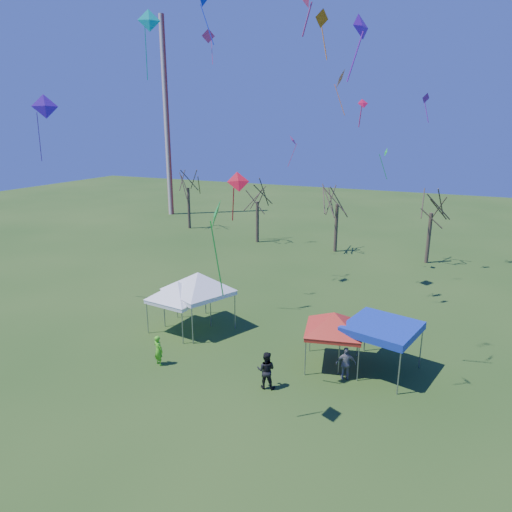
# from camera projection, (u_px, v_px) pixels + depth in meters

# --- Properties ---
(ground) EXTENTS (140.00, 140.00, 0.00)m
(ground) POSITION_uv_depth(u_px,v_px,m) (251.00, 379.00, 22.02)
(ground) COLOR #244516
(ground) RESTS_ON ground
(radio_mast) EXTENTS (0.70, 0.70, 25.00)m
(radio_mast) POSITION_uv_depth(u_px,v_px,m) (167.00, 120.00, 59.44)
(radio_mast) COLOR silver
(radio_mast) RESTS_ON ground
(tree_0) EXTENTS (3.83, 3.83, 8.44)m
(tree_0) POSITION_uv_depth(u_px,v_px,m) (187.00, 173.00, 52.47)
(tree_0) COLOR #3D2D21
(tree_0) RESTS_ON ground
(tree_1) EXTENTS (3.42, 3.42, 7.54)m
(tree_1) POSITION_uv_depth(u_px,v_px,m) (257.00, 187.00, 46.26)
(tree_1) COLOR #3D2D21
(tree_1) RESTS_ON ground
(tree_2) EXTENTS (3.71, 3.71, 8.18)m
(tree_2) POSITION_uv_depth(u_px,v_px,m) (338.00, 186.00, 42.55)
(tree_2) COLOR #3D2D21
(tree_2) RESTS_ON ground
(tree_3) EXTENTS (3.59, 3.59, 7.91)m
(tree_3) POSITION_uv_depth(u_px,v_px,m) (433.00, 195.00, 38.98)
(tree_3) COLOR #3D2D21
(tree_3) RESTS_ON ground
(tent_white_west) EXTENTS (3.97, 3.97, 3.52)m
(tent_white_west) POSITION_uv_depth(u_px,v_px,m) (178.00, 285.00, 26.53)
(tent_white_west) COLOR gray
(tent_white_west) RESTS_ON ground
(tent_white_mid) EXTENTS (4.29, 4.29, 4.05)m
(tent_white_mid) POSITION_uv_depth(u_px,v_px,m) (198.00, 276.00, 26.72)
(tent_white_mid) COLOR gray
(tent_white_mid) RESTS_ON ground
(tent_red) EXTENTS (3.71, 3.71, 3.35)m
(tent_red) POSITION_uv_depth(u_px,v_px,m) (334.00, 316.00, 22.55)
(tent_red) COLOR gray
(tent_red) RESTS_ON ground
(tent_blue) EXTENTS (3.83, 3.83, 2.51)m
(tent_blue) POSITION_uv_depth(u_px,v_px,m) (382.00, 328.00, 22.12)
(tent_blue) COLOR gray
(tent_blue) RESTS_ON ground
(person_grey) EXTENTS (1.05, 0.75, 1.65)m
(person_grey) POSITION_uv_depth(u_px,v_px,m) (346.00, 363.00, 21.80)
(person_grey) COLOR slate
(person_grey) RESTS_ON ground
(person_green) EXTENTS (0.67, 0.55, 1.60)m
(person_green) POSITION_uv_depth(u_px,v_px,m) (158.00, 350.00, 23.14)
(person_green) COLOR #53CE21
(person_green) RESTS_ON ground
(person_dark) EXTENTS (1.00, 0.85, 1.81)m
(person_dark) POSITION_uv_depth(u_px,v_px,m) (266.00, 370.00, 21.06)
(person_dark) COLOR black
(person_dark) RESTS_ON ground
(kite_2) EXTENTS (1.17, 0.98, 2.98)m
(kite_2) POSITION_uv_depth(u_px,v_px,m) (208.00, 36.00, 40.46)
(kite_2) COLOR #DD317E
(kite_2) RESTS_ON ground
(kite_1) EXTENTS (1.07, 1.00, 2.03)m
(kite_1) POSITION_uv_depth(u_px,v_px,m) (238.00, 182.00, 18.20)
(kite_1) COLOR red
(kite_1) RESTS_ON ground
(kite_24) EXTENTS (0.79, 1.04, 2.74)m
(kite_24) POSITION_uv_depth(u_px,v_px,m) (321.00, 19.00, 26.12)
(kite_24) COLOR orange
(kite_24) RESTS_ON ground
(kite_13) EXTENTS (0.89, 1.19, 2.74)m
(kite_13) POSITION_uv_depth(u_px,v_px,m) (293.00, 141.00, 39.86)
(kite_13) COLOR #CC2D68
(kite_13) RESTS_ON ground
(kite_8) EXTENTS (1.16, 1.07, 3.57)m
(kite_8) POSITION_uv_depth(u_px,v_px,m) (149.00, 21.00, 24.15)
(kite_8) COLOR #0DCEB0
(kite_8) RESTS_ON ground
(kite_5) EXTENTS (0.82, 1.19, 3.66)m
(kite_5) POSITION_uv_depth(u_px,v_px,m) (215.00, 216.00, 15.99)
(kite_5) COLOR green
(kite_5) RESTS_ON ground
(kite_27) EXTENTS (0.82, 1.09, 2.57)m
(kite_27) POSITION_uv_depth(u_px,v_px,m) (361.00, 27.00, 18.01)
(kite_27) COLOR purple
(kite_27) RESTS_ON ground
(kite_22) EXTENTS (0.76, 0.89, 2.51)m
(kite_22) POSITION_uv_depth(u_px,v_px,m) (385.00, 154.00, 35.59)
(kite_22) COLOR green
(kite_22) RESTS_ON ground
(kite_18) EXTENTS (0.75, 0.70, 1.65)m
(kite_18) POSITION_uv_depth(u_px,v_px,m) (363.00, 104.00, 26.67)
(kite_18) COLOR red
(kite_18) RESTS_ON ground
(kite_19) EXTENTS (0.75, 0.85, 2.18)m
(kite_19) POSITION_uv_depth(u_px,v_px,m) (426.00, 99.00, 34.12)
(kite_19) COLOR purple
(kite_19) RESTS_ON ground
(kite_14) EXTENTS (1.47, 1.58, 4.06)m
(kite_14) POSITION_uv_depth(u_px,v_px,m) (45.00, 107.00, 27.86)
(kite_14) COLOR #5819B2
(kite_14) RESTS_ON ground
(kite_11) EXTENTS (0.85, 1.42, 2.98)m
(kite_11) POSITION_uv_depth(u_px,v_px,m) (340.00, 78.00, 29.79)
(kite_11) COLOR orange
(kite_11) RESTS_ON ground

